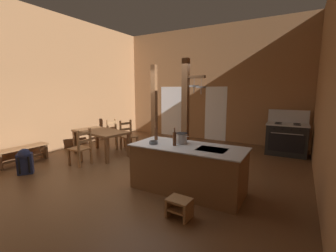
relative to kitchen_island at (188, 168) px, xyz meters
name	(u,v)px	position (x,y,z in m)	size (l,w,h in m)	color
ground_plane	(139,176)	(-1.37, 0.23, -0.49)	(7.86, 9.59, 0.10)	brown
wall_back	(208,84)	(-1.37, 4.70, 1.70)	(7.86, 0.14, 4.27)	#93663F
wall_left	(40,83)	(-4.97, 0.23, 1.70)	(0.14, 9.59, 4.27)	#93663F
glazed_door_back_left	(171,111)	(-2.96, 4.62, 0.58)	(1.00, 0.01, 2.05)	white
glazed_panel_back_right	(216,114)	(-1.02, 4.62, 0.58)	(0.84, 0.01, 2.05)	white
kitchen_island	(188,168)	(0.00, 0.00, 0.00)	(2.17, 0.97, 0.88)	brown
stove_range	(286,139)	(1.49, 3.78, 0.04)	(1.17, 0.85, 1.32)	black
support_post_with_pot_rack	(186,114)	(-0.45, 0.85, 0.96)	(0.56, 0.23, 2.62)	brown
support_post_center	(154,112)	(-1.84, 1.63, 0.87)	(0.14, 0.14, 2.62)	brown
step_stool	(179,206)	(0.30, -0.93, -0.26)	(0.37, 0.30, 0.30)	#9E7044
dining_table	(101,134)	(-3.28, 0.92, 0.21)	(1.81, 1.14, 0.74)	brown
ladderback_chair_near_window	(128,136)	(-3.01, 1.83, 0.01)	(0.56, 0.56, 0.95)	#9E7044
ladderback_chair_by_post	(81,148)	(-3.03, 0.00, 0.01)	(0.45, 0.45, 0.95)	#9E7044
ladderback_chair_at_table_end	(115,134)	(-3.56, 1.81, 0.01)	(0.44, 0.44, 0.95)	#9E7044
bench_along_left_wall	(22,152)	(-4.51, -0.69, -0.14)	(0.38, 1.28, 0.44)	brown
backpack	(25,161)	(-3.65, -1.09, -0.13)	(0.39, 0.39, 0.60)	navy
stockpot_on_counter	(181,138)	(-0.22, 0.15, 0.55)	(0.31, 0.24, 0.21)	#B7BABF
mixing_bowl_on_counter	(153,142)	(-0.66, -0.19, 0.47)	(0.17, 0.17, 0.06)	slate
bottle_tall_on_counter	(175,138)	(-0.25, -0.08, 0.58)	(0.07, 0.07, 0.34)	#56331E
bottle_short_on_counter	(156,133)	(-0.82, 0.16, 0.58)	(0.07, 0.07, 0.35)	#56331E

